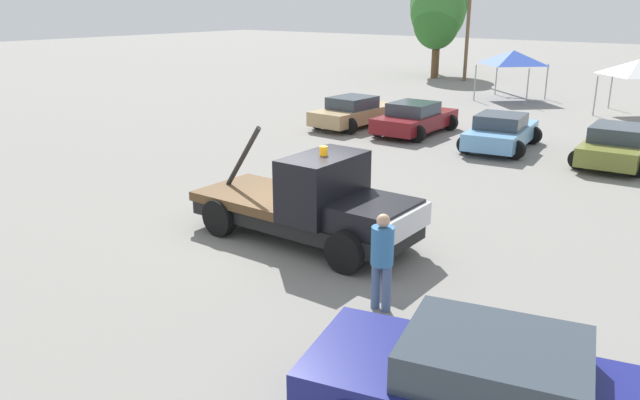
{
  "coord_description": "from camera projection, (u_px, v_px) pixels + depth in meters",
  "views": [
    {
      "loc": [
        8.62,
        -10.48,
        5.28
      ],
      "look_at": [
        0.5,
        0.0,
        1.05
      ],
      "focal_mm": 35.0,
      "sensor_mm": 36.0,
      "label": 1
    }
  ],
  "objects": [
    {
      "name": "person_near_truck",
      "position": [
        382.0,
        255.0,
        10.9
      ],
      "size": [
        0.4,
        0.4,
        1.81
      ],
      "rotation": [
        0.0,
        0.0,
        4.77
      ],
      "color": "#475B84",
      "rests_on": "ground"
    },
    {
      "name": "foreground_car",
      "position": [
        509.0,
        393.0,
        7.72
      ],
      "size": [
        5.62,
        3.25,
        1.34
      ],
      "rotation": [
        0.0,
        0.0,
        0.25
      ],
      "color": "navy",
      "rests_on": "ground"
    },
    {
      "name": "parked_car_skyblue",
      "position": [
        501.0,
        132.0,
        23.18
      ],
      "size": [
        2.81,
        4.44,
        1.34
      ],
      "rotation": [
        0.0,
        0.0,
        1.71
      ],
      "color": "#669ED1",
      "rests_on": "ground"
    },
    {
      "name": "parked_car_tan",
      "position": [
        355.0,
        112.0,
        27.39
      ],
      "size": [
        2.48,
        4.58,
        1.34
      ],
      "rotation": [
        0.0,
        0.0,
        1.54
      ],
      "color": "tan",
      "rests_on": "ground"
    },
    {
      "name": "ground_plane",
      "position": [
        303.0,
        239.0,
        14.53
      ],
      "size": [
        160.0,
        160.0,
        0.0
      ],
      "primitive_type": "plane",
      "color": "gray"
    },
    {
      "name": "canopy_tent_blue",
      "position": [
        513.0,
        57.0,
        34.36
      ],
      "size": [
        3.03,
        3.03,
        2.72
      ],
      "color": "#9E9EA3",
      "rests_on": "ground"
    },
    {
      "name": "parked_car_maroon",
      "position": [
        415.0,
        118.0,
        25.86
      ],
      "size": [
        2.52,
        4.4,
        1.34
      ],
      "rotation": [
        0.0,
        0.0,
        1.6
      ],
      "color": "maroon",
      "rests_on": "ground"
    },
    {
      "name": "tree_left",
      "position": [
        439.0,
        5.0,
        45.84
      ],
      "size": [
        4.17,
        4.17,
        7.45
      ],
      "color": "brown",
      "rests_on": "ground"
    },
    {
      "name": "canopy_tent_white",
      "position": [
        638.0,
        68.0,
        29.75
      ],
      "size": [
        2.89,
        2.89,
        2.65
      ],
      "color": "#9E9EA3",
      "rests_on": "ground"
    },
    {
      "name": "tree_center",
      "position": [
        436.0,
        23.0,
        43.74
      ],
      "size": [
        3.22,
        3.22,
        5.76
      ],
      "color": "brown",
      "rests_on": "ground"
    },
    {
      "name": "tree_right",
      "position": [
        438.0,
        11.0,
        43.91
      ],
      "size": [
        3.88,
        3.88,
        6.93
      ],
      "color": "brown",
      "rests_on": "ground"
    },
    {
      "name": "tow_truck",
      "position": [
        314.0,
        205.0,
        14.07
      ],
      "size": [
        5.49,
        2.31,
        2.51
      ],
      "rotation": [
        0.0,
        0.0,
        0.02
      ],
      "color": "black",
      "rests_on": "ground"
    },
    {
      "name": "parked_car_olive",
      "position": [
        617.0,
        145.0,
        21.11
      ],
      "size": [
        2.67,
        4.76,
        1.34
      ],
      "rotation": [
        0.0,
        0.0,
        1.65
      ],
      "color": "olive",
      "rests_on": "ground"
    }
  ]
}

